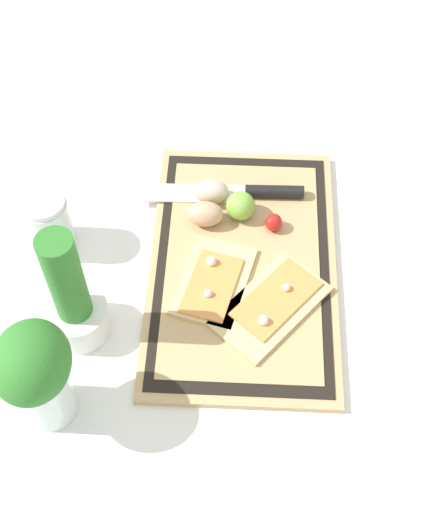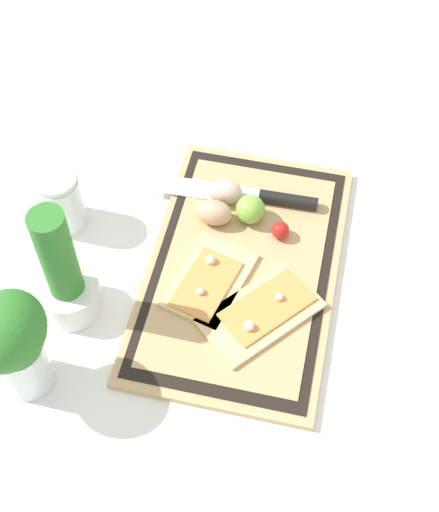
{
  "view_description": "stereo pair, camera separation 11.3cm",
  "coord_description": "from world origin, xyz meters",
  "px_view_note": "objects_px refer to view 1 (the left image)",
  "views": [
    {
      "loc": [
        -0.65,
        0.01,
        0.96
      ],
      "look_at": [
        0.0,
        0.04,
        0.03
      ],
      "focal_mm": 50.0,
      "sensor_mm": 36.0,
      "label": 1
    },
    {
      "loc": [
        -0.63,
        -0.1,
        0.96
      ],
      "look_at": [
        0.0,
        0.04,
        0.03
      ],
      "focal_mm": 50.0,
      "sensor_mm": 36.0,
      "label": 2
    }
  ],
  "objects_px": {
    "herb_pot": "(73,301)",
    "herb_glass": "(36,373)",
    "pizza_slice_far": "(213,282)",
    "cherry_tomato_red": "(273,222)",
    "knife": "(249,192)",
    "lime": "(241,206)",
    "sauce_jar": "(50,226)",
    "egg_brown": "(205,214)",
    "egg_pink": "(211,192)",
    "pizza_slice_near": "(272,305)"
  },
  "relations": [
    {
      "from": "herb_pot",
      "to": "herb_glass",
      "type": "xyz_separation_m",
      "value": [
        -0.13,
        0.02,
        0.04
      ]
    },
    {
      "from": "herb_pot",
      "to": "herb_glass",
      "type": "distance_m",
      "value": 0.14
    },
    {
      "from": "pizza_slice_far",
      "to": "cherry_tomato_red",
      "type": "xyz_separation_m",
      "value": [
        0.12,
        -0.09,
        0.01
      ]
    },
    {
      "from": "pizza_slice_far",
      "to": "herb_glass",
      "type": "relative_size",
      "value": 0.91
    },
    {
      "from": "knife",
      "to": "lime",
      "type": "relative_size",
      "value": 5.79
    },
    {
      "from": "cherry_tomato_red",
      "to": "sauce_jar",
      "type": "distance_m",
      "value": 0.36
    },
    {
      "from": "pizza_slice_far",
      "to": "sauce_jar",
      "type": "xyz_separation_m",
      "value": [
        0.08,
        0.27,
        0.03
      ]
    },
    {
      "from": "sauce_jar",
      "to": "herb_glass",
      "type": "xyz_separation_m",
      "value": [
        -0.29,
        -0.05,
        0.07
      ]
    },
    {
      "from": "egg_brown",
      "to": "lime",
      "type": "relative_size",
      "value": 1.22
    },
    {
      "from": "egg_pink",
      "to": "cherry_tomato_red",
      "type": "relative_size",
      "value": 2.01
    },
    {
      "from": "sauce_jar",
      "to": "pizza_slice_near",
      "type": "bearing_deg",
      "value": -107.77
    },
    {
      "from": "egg_brown",
      "to": "egg_pink",
      "type": "xyz_separation_m",
      "value": [
        0.05,
        -0.01,
        0.0
      ]
    },
    {
      "from": "herb_pot",
      "to": "egg_brown",
      "type": "bearing_deg",
      "value": -41.74
    },
    {
      "from": "sauce_jar",
      "to": "egg_pink",
      "type": "bearing_deg",
      "value": -70.04
    },
    {
      "from": "egg_brown",
      "to": "knife",
      "type": "bearing_deg",
      "value": -49.02
    },
    {
      "from": "knife",
      "to": "herb_pot",
      "type": "relative_size",
      "value": 1.25
    },
    {
      "from": "egg_brown",
      "to": "sauce_jar",
      "type": "distance_m",
      "value": 0.25
    },
    {
      "from": "pizza_slice_far",
      "to": "knife",
      "type": "bearing_deg",
      "value": -15.73
    },
    {
      "from": "pizza_slice_far",
      "to": "sauce_jar",
      "type": "bearing_deg",
      "value": 73.8
    },
    {
      "from": "knife",
      "to": "lime",
      "type": "height_order",
      "value": "lime"
    },
    {
      "from": "egg_brown",
      "to": "cherry_tomato_red",
      "type": "xyz_separation_m",
      "value": [
        -0.01,
        -0.11,
        -0.01
      ]
    },
    {
      "from": "knife",
      "to": "cherry_tomato_red",
      "type": "distance_m",
      "value": 0.08
    },
    {
      "from": "egg_brown",
      "to": "herb_pot",
      "type": "height_order",
      "value": "herb_pot"
    },
    {
      "from": "egg_brown",
      "to": "herb_glass",
      "type": "xyz_separation_m",
      "value": [
        -0.33,
        0.2,
        0.08
      ]
    },
    {
      "from": "pizza_slice_near",
      "to": "egg_pink",
      "type": "relative_size",
      "value": 3.45
    },
    {
      "from": "sauce_jar",
      "to": "herb_glass",
      "type": "distance_m",
      "value": 0.3
    },
    {
      "from": "cherry_tomato_red",
      "to": "knife",
      "type": "bearing_deg",
      "value": 31.49
    },
    {
      "from": "pizza_slice_far",
      "to": "knife",
      "type": "height_order",
      "value": "pizza_slice_far"
    },
    {
      "from": "cherry_tomato_red",
      "to": "pizza_slice_far",
      "type": "bearing_deg",
      "value": 140.76
    },
    {
      "from": "cherry_tomato_red",
      "to": "herb_glass",
      "type": "xyz_separation_m",
      "value": [
        -0.33,
        0.31,
        0.08
      ]
    },
    {
      "from": "pizza_slice_far",
      "to": "pizza_slice_near",
      "type": "bearing_deg",
      "value": -112.19
    },
    {
      "from": "egg_brown",
      "to": "sauce_jar",
      "type": "xyz_separation_m",
      "value": [
        -0.04,
        0.25,
        0.01
      ]
    },
    {
      "from": "pizza_slice_far",
      "to": "herb_pot",
      "type": "height_order",
      "value": "herb_pot"
    },
    {
      "from": "knife",
      "to": "sauce_jar",
      "type": "distance_m",
      "value": 0.34
    },
    {
      "from": "pizza_slice_near",
      "to": "knife",
      "type": "height_order",
      "value": "pizza_slice_near"
    },
    {
      "from": "egg_brown",
      "to": "herb_glass",
      "type": "height_order",
      "value": "herb_glass"
    },
    {
      "from": "herb_pot",
      "to": "pizza_slice_near",
      "type": "bearing_deg",
      "value": -81.71
    },
    {
      "from": "egg_pink",
      "to": "pizza_slice_near",
      "type": "bearing_deg",
      "value": -153.5
    },
    {
      "from": "lime",
      "to": "sauce_jar",
      "type": "distance_m",
      "value": 0.31
    },
    {
      "from": "knife",
      "to": "cherry_tomato_red",
      "type": "height_order",
      "value": "cherry_tomato_red"
    },
    {
      "from": "pizza_slice_far",
      "to": "herb_pot",
      "type": "bearing_deg",
      "value": 111.87
    },
    {
      "from": "egg_pink",
      "to": "herb_glass",
      "type": "xyz_separation_m",
      "value": [
        -0.38,
        0.21,
        0.08
      ]
    },
    {
      "from": "knife",
      "to": "sauce_jar",
      "type": "bearing_deg",
      "value": 108.29
    },
    {
      "from": "lime",
      "to": "sauce_jar",
      "type": "height_order",
      "value": "sauce_jar"
    },
    {
      "from": "pizza_slice_far",
      "to": "herb_pot",
      "type": "distance_m",
      "value": 0.22
    },
    {
      "from": "knife",
      "to": "egg_brown",
      "type": "relative_size",
      "value": 4.77
    },
    {
      "from": "egg_pink",
      "to": "cherry_tomato_red",
      "type": "bearing_deg",
      "value": -117.97
    },
    {
      "from": "knife",
      "to": "herb_glass",
      "type": "distance_m",
      "value": 0.49
    },
    {
      "from": "egg_brown",
      "to": "lime",
      "type": "xyz_separation_m",
      "value": [
        0.02,
        -0.06,
        0.0
      ]
    },
    {
      "from": "pizza_slice_far",
      "to": "sauce_jar",
      "type": "distance_m",
      "value": 0.28
    }
  ]
}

